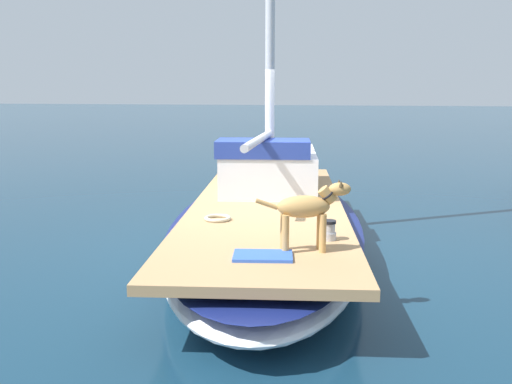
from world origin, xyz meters
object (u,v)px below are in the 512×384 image
(coiled_rope, at_px, (218,218))
(sailboat_main, at_px, (267,227))
(deck_towel, at_px, (263,256))
(deck_winch, at_px, (329,231))
(dog_tan, at_px, (308,209))

(coiled_rope, bearing_deg, sailboat_main, 66.08)
(sailboat_main, distance_m, deck_towel, 2.51)
(sailboat_main, relative_size, deck_winch, 35.47)
(dog_tan, relative_size, deck_towel, 1.66)
(deck_winch, bearing_deg, sailboat_main, 117.15)
(dog_tan, xyz_separation_m, coiled_rope, (-1.16, 1.13, -0.40))
(sailboat_main, relative_size, dog_tan, 8.01)
(coiled_rope, xyz_separation_m, deck_towel, (0.76, -1.42, -0.01))
(dog_tan, bearing_deg, deck_towel, -144.36)
(sailboat_main, bearing_deg, deck_winch, -62.85)
(sailboat_main, distance_m, deck_winch, 2.00)
(dog_tan, relative_size, deck_winch, 4.43)
(coiled_rope, height_order, deck_towel, coiled_rope)
(deck_towel, bearing_deg, deck_winch, 50.49)
(sailboat_main, distance_m, coiled_rope, 1.19)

